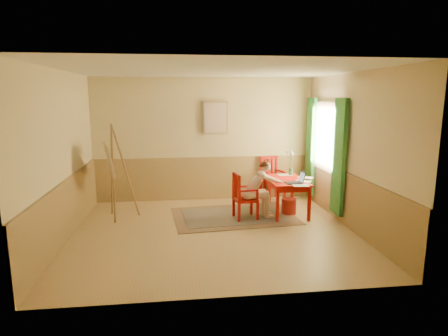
{
  "coord_description": "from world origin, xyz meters",
  "views": [
    {
      "loc": [
        -0.61,
        -6.4,
        2.36
      ],
      "look_at": [
        0.25,
        0.55,
        1.05
      ],
      "focal_mm": 30.44,
      "sensor_mm": 36.0,
      "label": 1
    }
  ],
  "objects": [
    {
      "name": "chair_left",
      "position": [
        0.64,
        0.65,
        0.46
      ],
      "size": [
        0.48,
        0.46,
        0.91
      ],
      "color": "#B80C02",
      "rests_on": "room"
    },
    {
      "name": "laptop",
      "position": [
        1.66,
        0.56,
        0.76
      ],
      "size": [
        0.38,
        0.24,
        0.22
      ],
      "color": "#1E2338",
      "rests_on": "table"
    },
    {
      "name": "table",
      "position": [
        1.56,
        0.92,
        0.63
      ],
      "size": [
        0.72,
        1.2,
        0.72
      ],
      "color": "#B80C02",
      "rests_on": "room"
    },
    {
      "name": "room",
      "position": [
        0.0,
        0.0,
        1.4
      ],
      "size": [
        5.04,
        4.54,
        2.84
      ],
      "color": "tan",
      "rests_on": "ground"
    },
    {
      "name": "vase",
      "position": [
        1.78,
        1.33,
        0.96
      ],
      "size": [
        0.19,
        0.27,
        0.53
      ],
      "color": "#3F724C",
      "rests_on": "table"
    },
    {
      "name": "easel",
      "position": [
        -1.89,
        1.03,
        1.11
      ],
      "size": [
        0.7,
        0.84,
        1.87
      ],
      "color": "olive",
      "rests_on": "room"
    },
    {
      "name": "window",
      "position": [
        2.42,
        1.1,
        1.35
      ],
      "size": [
        0.12,
        2.01,
        2.2
      ],
      "color": "white",
      "rests_on": "room"
    },
    {
      "name": "wainscot",
      "position": [
        0.0,
        0.8,
        0.5
      ],
      "size": [
        5.0,
        4.5,
        1.0
      ],
      "color": "tan",
      "rests_on": "room"
    },
    {
      "name": "chair_back",
      "position": [
        1.55,
        2.03,
        0.5
      ],
      "size": [
        0.55,
        0.56,
        1.0
      ],
      "color": "#B80C02",
      "rests_on": "room"
    },
    {
      "name": "rug",
      "position": [
        0.49,
        0.85,
        0.01
      ],
      "size": [
        2.53,
        1.8,
        0.02
      ],
      "color": "#8C7251",
      "rests_on": "room"
    },
    {
      "name": "figure",
      "position": [
        0.94,
        0.68,
        0.63
      ],
      "size": [
        0.87,
        0.43,
        1.14
      ],
      "color": "beige",
      "rests_on": "room"
    },
    {
      "name": "wastebasket",
      "position": [
        1.63,
        0.87,
        0.16
      ],
      "size": [
        0.35,
        0.35,
        0.32
      ],
      "primitive_type": "cylinder",
      "rotation": [
        0.0,
        0.0,
        0.19
      ],
      "color": "#B3291D",
      "rests_on": "room"
    },
    {
      "name": "wall_portrait",
      "position": [
        0.25,
        2.2,
        1.9
      ],
      "size": [
        0.6,
        0.05,
        0.76
      ],
      "color": "tan",
      "rests_on": "room"
    },
    {
      "name": "papers",
      "position": [
        1.8,
        0.84,
        0.72
      ],
      "size": [
        0.67,
        1.24,
        0.0
      ],
      "color": "white",
      "rests_on": "table"
    }
  ]
}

